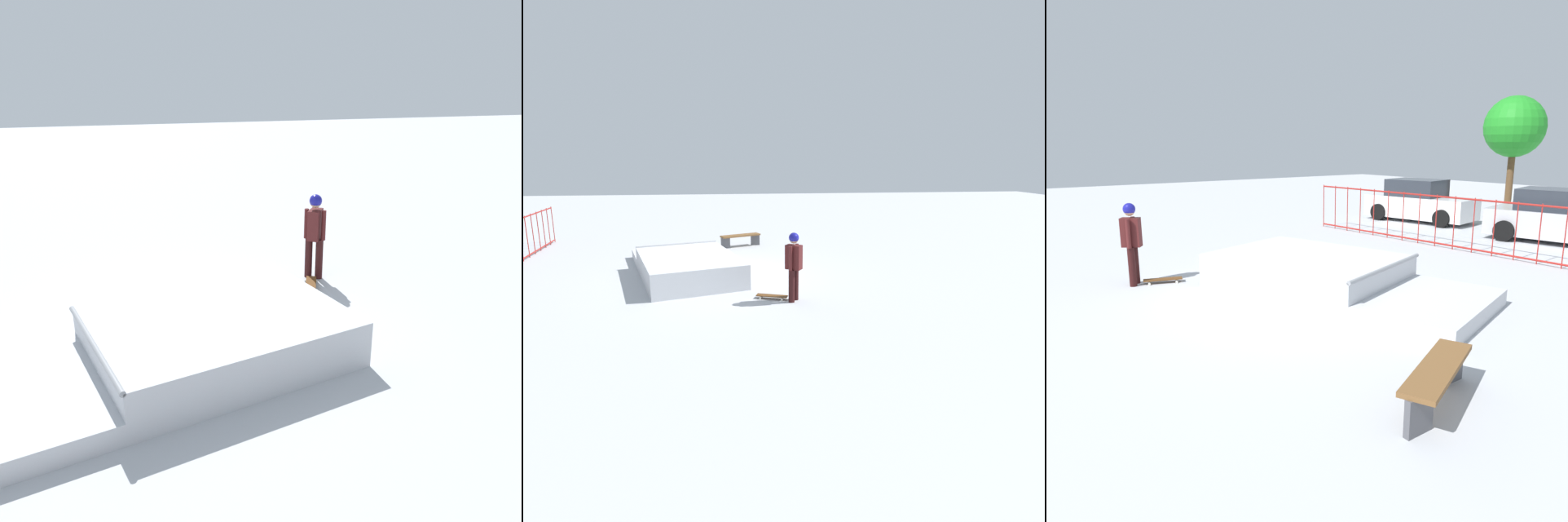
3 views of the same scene
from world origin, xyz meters
TOP-DOWN VIEW (x-y plane):
  - ground_plane at (0.00, 0.00)m, footprint 60.00×60.00m
  - skate_ramp at (0.22, 1.06)m, footprint 5.92×4.04m
  - skater at (-2.60, -1.85)m, footprint 0.40×0.44m
  - skateboard at (-2.38, -1.33)m, footprint 0.45×0.82m
  - park_bench at (4.38, -0.68)m, footprint 1.00×1.63m

SIDE VIEW (x-z plane):
  - ground_plane at x=0.00m, z-range 0.00..0.00m
  - skateboard at x=-2.38m, z-range 0.03..0.12m
  - skate_ramp at x=0.22m, z-range -0.05..0.69m
  - park_bench at x=4.38m, z-range 0.12..0.60m
  - skater at x=-2.60m, z-range 0.14..1.87m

